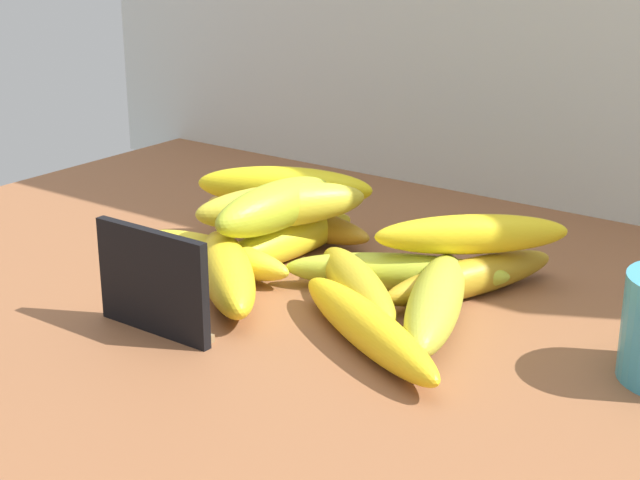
{
  "coord_description": "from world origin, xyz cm",
  "views": [
    {
      "loc": [
        40.58,
        -58.75,
        35.13
      ],
      "look_at": [
        -5.18,
        3.53,
        8.0
      ],
      "focal_mm": 55.27,
      "sensor_mm": 36.0,
      "label": 1
    }
  ],
  "objects_px": {
    "banana_0": "(471,277)",
    "banana_11": "(276,206)",
    "banana_2": "(396,272)",
    "banana_3": "(285,219)",
    "chalkboard_sign": "(153,286)",
    "banana_6": "(436,302)",
    "banana_12": "(284,187)",
    "banana_9": "(282,206)",
    "banana_7": "(212,254)",
    "banana_10": "(472,234)",
    "banana_1": "(284,242)",
    "banana_4": "(227,272)",
    "banana_8": "(357,286)",
    "banana_5": "(367,327)"
  },
  "relations": [
    {
      "from": "banana_0",
      "to": "banana_11",
      "type": "xyz_separation_m",
      "value": [
        -0.18,
        -0.04,
        0.04
      ]
    },
    {
      "from": "banana_2",
      "to": "banana_3",
      "type": "xyz_separation_m",
      "value": [
        -0.17,
        0.06,
        0.0
      ]
    },
    {
      "from": "chalkboard_sign",
      "to": "banana_6",
      "type": "relative_size",
      "value": 0.58
    },
    {
      "from": "banana_2",
      "to": "banana_3",
      "type": "distance_m",
      "value": 0.18
    },
    {
      "from": "banana_3",
      "to": "banana_12",
      "type": "bearing_deg",
      "value": -51.5
    },
    {
      "from": "banana_9",
      "to": "banana_7",
      "type": "bearing_deg",
      "value": -122.45
    },
    {
      "from": "chalkboard_sign",
      "to": "banana_10",
      "type": "distance_m",
      "value": 0.27
    },
    {
      "from": "banana_1",
      "to": "banana_6",
      "type": "relative_size",
      "value": 0.99
    },
    {
      "from": "banana_1",
      "to": "banana_12",
      "type": "bearing_deg",
      "value": 127.6
    },
    {
      "from": "banana_10",
      "to": "banana_6",
      "type": "bearing_deg",
      "value": -79.87
    },
    {
      "from": "banana_4",
      "to": "banana_7",
      "type": "height_order",
      "value": "banana_4"
    },
    {
      "from": "chalkboard_sign",
      "to": "banana_12",
      "type": "height_order",
      "value": "chalkboard_sign"
    },
    {
      "from": "chalkboard_sign",
      "to": "banana_8",
      "type": "xyz_separation_m",
      "value": [
        0.1,
        0.13,
        -0.02
      ]
    },
    {
      "from": "banana_7",
      "to": "banana_10",
      "type": "xyz_separation_m",
      "value": [
        0.21,
        0.1,
        0.03
      ]
    },
    {
      "from": "banana_2",
      "to": "banana_4",
      "type": "distance_m",
      "value": 0.14
    },
    {
      "from": "banana_5",
      "to": "banana_12",
      "type": "bearing_deg",
      "value": 142.07
    },
    {
      "from": "banana_3",
      "to": "banana_11",
      "type": "distance_m",
      "value": 0.09
    },
    {
      "from": "chalkboard_sign",
      "to": "banana_11",
      "type": "distance_m",
      "value": 0.17
    },
    {
      "from": "banana_10",
      "to": "banana_11",
      "type": "height_order",
      "value": "banana_11"
    },
    {
      "from": "banana_3",
      "to": "banana_8",
      "type": "height_order",
      "value": "banana_8"
    },
    {
      "from": "banana_12",
      "to": "banana_11",
      "type": "bearing_deg",
      "value": -57.81
    },
    {
      "from": "chalkboard_sign",
      "to": "banana_1",
      "type": "distance_m",
      "value": 0.19
    },
    {
      "from": "banana_0",
      "to": "banana_1",
      "type": "distance_m",
      "value": 0.18
    },
    {
      "from": "banana_0",
      "to": "banana_7",
      "type": "height_order",
      "value": "same"
    },
    {
      "from": "banana_2",
      "to": "banana_7",
      "type": "distance_m",
      "value": 0.17
    },
    {
      "from": "banana_1",
      "to": "banana_4",
      "type": "xyz_separation_m",
      "value": [
        0.01,
        -0.1,
        0.0
      ]
    },
    {
      "from": "chalkboard_sign",
      "to": "banana_7",
      "type": "bearing_deg",
      "value": 112.92
    },
    {
      "from": "banana_4",
      "to": "banana_12",
      "type": "bearing_deg",
      "value": 109.48
    },
    {
      "from": "banana_9",
      "to": "banana_12",
      "type": "bearing_deg",
      "value": 126.5
    },
    {
      "from": "banana_4",
      "to": "banana_5",
      "type": "xyz_separation_m",
      "value": [
        0.15,
        -0.02,
        -0.0
      ]
    },
    {
      "from": "banana_8",
      "to": "banana_10",
      "type": "height_order",
      "value": "banana_10"
    },
    {
      "from": "banana_2",
      "to": "banana_4",
      "type": "xyz_separation_m",
      "value": [
        -0.11,
        -0.09,
        0.0
      ]
    },
    {
      "from": "banana_3",
      "to": "banana_5",
      "type": "relative_size",
      "value": 1.02
    },
    {
      "from": "banana_4",
      "to": "banana_10",
      "type": "bearing_deg",
      "value": 40.54
    },
    {
      "from": "banana_5",
      "to": "banana_11",
      "type": "xyz_separation_m",
      "value": [
        -0.16,
        0.1,
        0.04
      ]
    },
    {
      "from": "banana_2",
      "to": "banana_11",
      "type": "distance_m",
      "value": 0.13
    },
    {
      "from": "chalkboard_sign",
      "to": "banana_0",
      "type": "distance_m",
      "value": 0.27
    },
    {
      "from": "banana_8",
      "to": "banana_12",
      "type": "height_order",
      "value": "banana_12"
    },
    {
      "from": "chalkboard_sign",
      "to": "banana_8",
      "type": "height_order",
      "value": "chalkboard_sign"
    },
    {
      "from": "banana_9",
      "to": "banana_4",
      "type": "bearing_deg",
      "value": -82.7
    },
    {
      "from": "banana_12",
      "to": "banana_9",
      "type": "bearing_deg",
      "value": -53.5
    },
    {
      "from": "banana_2",
      "to": "banana_8",
      "type": "relative_size",
      "value": 1.16
    },
    {
      "from": "banana_2",
      "to": "banana_12",
      "type": "bearing_deg",
      "value": 163.16
    },
    {
      "from": "banana_9",
      "to": "banana_2",
      "type": "bearing_deg",
      "value": 2.03
    },
    {
      "from": "banana_5",
      "to": "banana_7",
      "type": "xyz_separation_m",
      "value": [
        -0.2,
        0.05,
        -0.0
      ]
    },
    {
      "from": "banana_4",
      "to": "banana_10",
      "type": "relative_size",
      "value": 1.07
    },
    {
      "from": "chalkboard_sign",
      "to": "banana_5",
      "type": "distance_m",
      "value": 0.17
    },
    {
      "from": "banana_8",
      "to": "banana_9",
      "type": "distance_m",
      "value": 0.13
    },
    {
      "from": "banana_1",
      "to": "banana_3",
      "type": "height_order",
      "value": "banana_1"
    },
    {
      "from": "banana_4",
      "to": "banana_11",
      "type": "relative_size",
      "value": 1.17
    }
  ]
}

